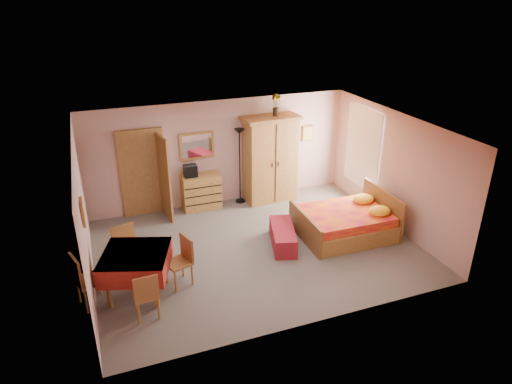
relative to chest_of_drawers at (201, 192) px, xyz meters
name	(u,v)px	position (x,y,z in m)	size (l,w,h in m)	color
floor	(257,248)	(0.58, -2.27, -0.44)	(6.50, 6.50, 0.00)	slate
ceiling	(257,128)	(0.58, -2.27, 2.16)	(6.50, 6.50, 0.00)	brown
wall_back	(221,153)	(0.58, 0.23, 0.86)	(6.50, 0.10, 2.60)	tan
wall_front	(315,255)	(0.58, -4.77, 0.86)	(6.50, 0.10, 2.60)	tan
wall_left	(83,218)	(-2.67, -2.27, 0.86)	(0.10, 5.00, 2.60)	tan
wall_right	(394,170)	(3.83, -2.27, 0.86)	(0.10, 5.00, 2.60)	tan
doorway	(143,174)	(-1.32, 0.20, 0.59)	(1.06, 0.12, 2.15)	#9E6B35
window	(363,148)	(3.79, -1.07, 1.01)	(0.08, 1.40, 1.95)	white
picture_left	(82,212)	(-2.64, -2.87, 1.26)	(0.04, 0.32, 0.42)	orange
picture_back	(308,133)	(2.93, 0.20, 1.11)	(0.30, 0.04, 0.40)	#D8BF59
chest_of_drawers	(201,192)	(0.00, 0.00, 0.00)	(0.93, 0.47, 0.88)	#AF7C3B
wall_mirror	(197,146)	(0.00, 0.21, 1.11)	(0.85, 0.04, 0.67)	white
stereo	(190,171)	(-0.24, -0.01, 0.58)	(0.31, 0.23, 0.29)	black
floor_lamp	(240,166)	(1.00, 0.01, 0.52)	(0.24, 0.24, 1.92)	black
wardrobe	(270,159)	(1.77, -0.09, 0.65)	(1.39, 0.72, 2.18)	#AA7239
sunflower_vase	(276,105)	(1.91, -0.07, 2.00)	(0.21, 0.21, 0.53)	gold
bed	(345,216)	(2.59, -2.40, 0.02)	(1.99, 1.57, 0.92)	#B91232
bench	(283,236)	(1.15, -2.34, -0.24)	(0.45, 1.22, 0.41)	maroon
dining_table	(137,273)	(-1.92, -2.95, -0.03)	(1.12, 1.12, 0.82)	maroon
chair_south	(146,294)	(-1.87, -3.64, 0.00)	(0.40, 0.40, 0.87)	#A26A37
chair_north	(130,252)	(-1.96, -2.32, 0.05)	(0.44, 0.44, 0.97)	olive
chair_west	(91,279)	(-2.69, -3.00, 0.06)	(0.46, 0.46, 1.01)	#A86B39
chair_east	(178,262)	(-1.18, -2.95, 0.03)	(0.42, 0.42, 0.93)	#AF743B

